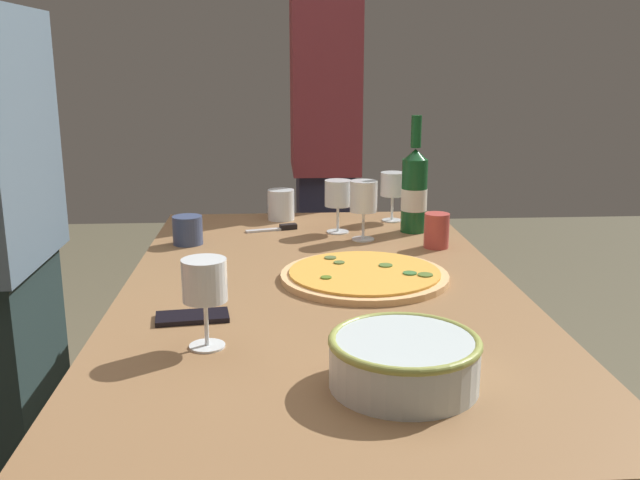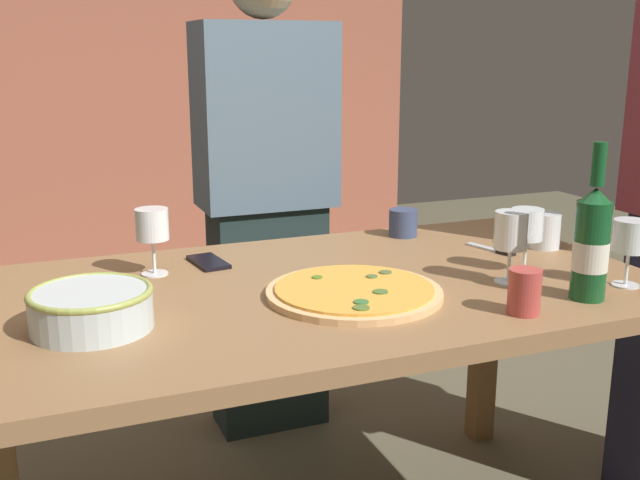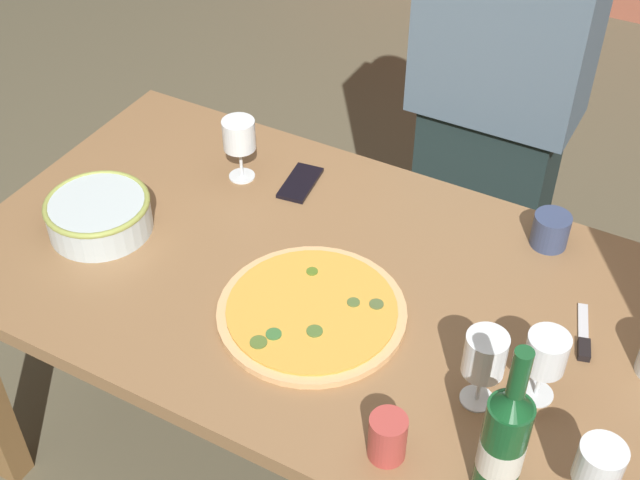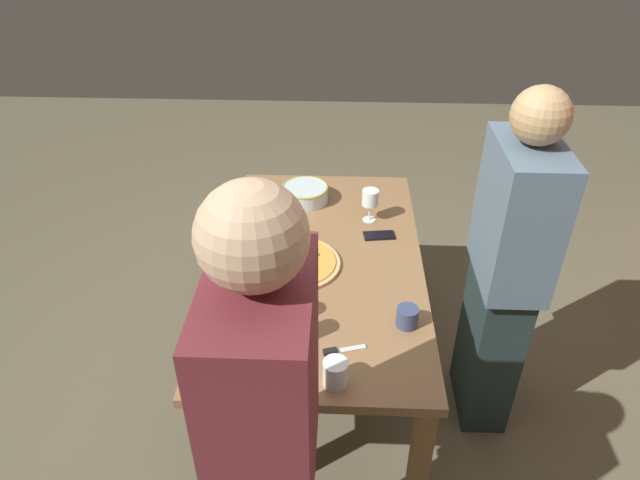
{
  "view_description": "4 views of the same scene",
  "coord_description": "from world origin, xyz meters",
  "px_view_note": "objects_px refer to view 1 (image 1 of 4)",
  "views": [
    {
      "loc": [
        -1.55,
        0.1,
        1.25
      ],
      "look_at": [
        0.0,
        0.0,
        0.86
      ],
      "focal_mm": 39.87,
      "sensor_mm": 36.0,
      "label": 1
    },
    {
      "loc": [
        -0.63,
        -1.56,
        1.29
      ],
      "look_at": [
        0.0,
        0.0,
        0.86
      ],
      "focal_mm": 42.09,
      "sensor_mm": 36.0,
      "label": 2
    },
    {
      "loc": [
        0.64,
        -1.18,
        2.03
      ],
      "look_at": [
        0.0,
        0.0,
        0.86
      ],
      "focal_mm": 47.76,
      "sensor_mm": 36.0,
      "label": 3
    },
    {
      "loc": [
        2.02,
        0.09,
        2.22
      ],
      "look_at": [
        0.0,
        0.0,
        0.86
      ],
      "focal_mm": 31.82,
      "sensor_mm": 36.0,
      "label": 4
    }
  ],
  "objects_px": {
    "pizza": "(364,275)",
    "wine_bottle": "(414,190)",
    "cup_ceramic": "(281,205)",
    "pizza_knife": "(279,228)",
    "wine_glass_far_left": "(393,186)",
    "wine_glass_by_bottle": "(338,195)",
    "cup_amber": "(188,230)",
    "wine_glass_near_pizza": "(364,199)",
    "serving_bowl": "(404,359)",
    "wine_glass_far_right": "(205,283)",
    "cell_phone": "(192,317)",
    "cup_spare": "(437,231)",
    "dining_table": "(320,323)",
    "person_host": "(324,161)"
  },
  "relations": [
    {
      "from": "pizza",
      "to": "wine_bottle",
      "type": "relative_size",
      "value": 1.14
    },
    {
      "from": "cup_ceramic",
      "to": "pizza_knife",
      "type": "bearing_deg",
      "value": 176.22
    },
    {
      "from": "pizza",
      "to": "pizza_knife",
      "type": "xyz_separation_m",
      "value": [
        0.52,
        0.2,
        -0.0
      ]
    },
    {
      "from": "wine_glass_far_left",
      "to": "wine_glass_by_bottle",
      "type": "bearing_deg",
      "value": 127.8
    },
    {
      "from": "wine_bottle",
      "to": "cup_amber",
      "type": "bearing_deg",
      "value": 99.28
    },
    {
      "from": "wine_glass_by_bottle",
      "to": "wine_glass_near_pizza",
      "type": "bearing_deg",
      "value": -145.38
    },
    {
      "from": "serving_bowl",
      "to": "pizza",
      "type": "bearing_deg",
      "value": -0.85
    },
    {
      "from": "wine_glass_far_right",
      "to": "cell_phone",
      "type": "bearing_deg",
      "value": 16.31
    },
    {
      "from": "wine_glass_far_left",
      "to": "cup_amber",
      "type": "xyz_separation_m",
      "value": [
        -0.26,
        0.62,
        -0.08
      ]
    },
    {
      "from": "cup_spare",
      "to": "wine_glass_far_left",
      "type": "bearing_deg",
      "value": 11.36
    },
    {
      "from": "pizza",
      "to": "cup_ceramic",
      "type": "height_order",
      "value": "cup_ceramic"
    },
    {
      "from": "cup_ceramic",
      "to": "pizza",
      "type": "bearing_deg",
      "value": -164.11
    },
    {
      "from": "cup_ceramic",
      "to": "pizza_knife",
      "type": "xyz_separation_m",
      "value": [
        -0.15,
        0.01,
        -0.04
      ]
    },
    {
      "from": "pizza_knife",
      "to": "dining_table",
      "type": "bearing_deg",
      "value": -170.7
    },
    {
      "from": "wine_glass_far_right",
      "to": "pizza_knife",
      "type": "relative_size",
      "value": 1.04
    },
    {
      "from": "pizza",
      "to": "cup_ceramic",
      "type": "bearing_deg",
      "value": 15.89
    },
    {
      "from": "cup_amber",
      "to": "wine_glass_near_pizza",
      "type": "bearing_deg",
      "value": -88.12
    },
    {
      "from": "pizza",
      "to": "wine_bottle",
      "type": "xyz_separation_m",
      "value": [
        0.47,
        -0.21,
        0.12
      ]
    },
    {
      "from": "wine_glass_near_pizza",
      "to": "cup_spare",
      "type": "height_order",
      "value": "wine_glass_near_pizza"
    },
    {
      "from": "serving_bowl",
      "to": "pizza_knife",
      "type": "bearing_deg",
      "value": 10.0
    },
    {
      "from": "cell_phone",
      "to": "person_host",
      "type": "height_order",
      "value": "person_host"
    },
    {
      "from": "wine_glass_near_pizza",
      "to": "person_host",
      "type": "bearing_deg",
      "value": 5.4
    },
    {
      "from": "pizza_knife",
      "to": "person_host",
      "type": "bearing_deg",
      "value": -17.73
    },
    {
      "from": "wine_bottle",
      "to": "person_host",
      "type": "relative_size",
      "value": 0.2
    },
    {
      "from": "wine_glass_far_right",
      "to": "cup_spare",
      "type": "bearing_deg",
      "value": -40.46
    },
    {
      "from": "wine_glass_near_pizza",
      "to": "wine_glass_by_bottle",
      "type": "xyz_separation_m",
      "value": [
        0.09,
        0.06,
        -0.0
      ]
    },
    {
      "from": "dining_table",
      "to": "wine_glass_near_pizza",
      "type": "bearing_deg",
      "value": -19.85
    },
    {
      "from": "wine_glass_near_pizza",
      "to": "cell_phone",
      "type": "bearing_deg",
      "value": 145.93
    },
    {
      "from": "pizza",
      "to": "wine_glass_far_right",
      "type": "relative_size",
      "value": 2.41
    },
    {
      "from": "cup_ceramic",
      "to": "person_host",
      "type": "relative_size",
      "value": 0.06
    },
    {
      "from": "cup_spare",
      "to": "cup_ceramic",
      "type": "bearing_deg",
      "value": 47.9
    },
    {
      "from": "dining_table",
      "to": "pizza_knife",
      "type": "bearing_deg",
      "value": 9.3
    },
    {
      "from": "serving_bowl",
      "to": "cup_ceramic",
      "type": "bearing_deg",
      "value": 8.37
    },
    {
      "from": "wine_glass_near_pizza",
      "to": "dining_table",
      "type": "bearing_deg",
      "value": 160.15
    },
    {
      "from": "pizza",
      "to": "cell_phone",
      "type": "height_order",
      "value": "pizza"
    },
    {
      "from": "wine_bottle",
      "to": "cup_ceramic",
      "type": "bearing_deg",
      "value": 64.08
    },
    {
      "from": "wine_glass_far_right",
      "to": "dining_table",
      "type": "bearing_deg",
      "value": -33.21
    },
    {
      "from": "pizza",
      "to": "cup_ceramic",
      "type": "relative_size",
      "value": 4.05
    },
    {
      "from": "wine_glass_near_pizza",
      "to": "wine_glass_far_left",
      "type": "xyz_separation_m",
      "value": [
        0.24,
        -0.12,
        -0.0
      ]
    },
    {
      "from": "wine_bottle",
      "to": "pizza_knife",
      "type": "distance_m",
      "value": 0.43
    },
    {
      "from": "wine_glass_far_right",
      "to": "cell_phone",
      "type": "distance_m",
      "value": 0.19
    },
    {
      "from": "pizza",
      "to": "cell_phone",
      "type": "relative_size",
      "value": 2.75
    },
    {
      "from": "pizza",
      "to": "cup_amber",
      "type": "distance_m",
      "value": 0.58
    },
    {
      "from": "wine_glass_by_bottle",
      "to": "cup_amber",
      "type": "xyz_separation_m",
      "value": [
        -0.11,
        0.43,
        -0.07
      ]
    },
    {
      "from": "wine_glass_far_right",
      "to": "cup_ceramic",
      "type": "bearing_deg",
      "value": -7.89
    },
    {
      "from": "serving_bowl",
      "to": "wine_bottle",
      "type": "height_order",
      "value": "wine_bottle"
    },
    {
      "from": "wine_glass_far_right",
      "to": "cup_amber",
      "type": "bearing_deg",
      "value": 9.07
    },
    {
      "from": "serving_bowl",
      "to": "cell_phone",
      "type": "relative_size",
      "value": 1.68
    },
    {
      "from": "wine_bottle",
      "to": "person_host",
      "type": "height_order",
      "value": "person_host"
    },
    {
      "from": "cell_phone",
      "to": "pizza_knife",
      "type": "distance_m",
      "value": 0.78
    }
  ]
}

